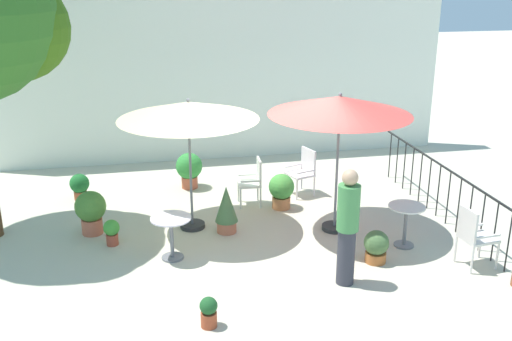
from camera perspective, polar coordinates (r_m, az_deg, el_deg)
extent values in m
plane|color=beige|center=(10.39, 0.64, -6.19)|extent=(60.00, 60.00, 0.00)
cube|color=white|center=(14.15, -3.27, 9.14)|extent=(10.68, 0.30, 4.00)
cube|color=black|center=(11.16, 17.74, 0.21)|extent=(0.03, 5.11, 0.03)
cylinder|color=black|center=(9.77, 23.03, -6.31)|extent=(0.02, 0.02, 1.00)
cylinder|color=black|center=(10.04, 21.89, -5.47)|extent=(0.02, 0.02, 1.00)
cylinder|color=black|center=(10.32, 20.81, -4.67)|extent=(0.02, 0.02, 1.00)
cylinder|color=black|center=(10.60, 19.79, -3.91)|extent=(0.02, 0.02, 1.00)
cylinder|color=black|center=(10.89, 18.83, -3.19)|extent=(0.02, 0.02, 1.00)
cylinder|color=black|center=(11.18, 17.92, -2.51)|extent=(0.02, 0.02, 1.00)
cylinder|color=black|center=(11.47, 17.06, -1.86)|extent=(0.02, 0.02, 1.00)
cylinder|color=black|center=(11.77, 16.24, -1.25)|extent=(0.02, 0.02, 1.00)
cylinder|color=black|center=(12.08, 15.46, -0.66)|extent=(0.02, 0.02, 1.00)
cylinder|color=black|center=(12.39, 14.72, -0.10)|extent=(0.02, 0.02, 1.00)
cylinder|color=black|center=(12.70, 14.02, 0.43)|extent=(0.02, 0.02, 1.00)
cylinder|color=black|center=(13.01, 13.35, 0.93)|extent=(0.02, 0.02, 1.00)
cylinder|color=black|center=(13.32, 12.71, 1.41)|extent=(0.02, 0.02, 1.00)
sphere|color=#366015|center=(10.60, -22.06, 12.57)|extent=(1.74, 1.74, 1.74)
cylinder|color=#2D2D2D|center=(10.67, 7.50, -5.42)|extent=(0.44, 0.44, 0.08)
cylinder|color=slate|center=(10.25, 7.78, 0.50)|extent=(0.04, 0.04, 2.40)
cone|color=#DC4C42|center=(9.97, 8.04, 6.21)|extent=(2.41, 2.41, 0.31)
sphere|color=slate|center=(9.93, 8.09, 7.24)|extent=(0.06, 0.06, 0.06)
cylinder|color=#2D2D2D|center=(10.72, -6.09, -5.24)|extent=(0.44, 0.44, 0.08)
cylinder|color=slate|center=(10.32, -6.31, 0.35)|extent=(0.04, 0.04, 2.28)
cone|color=beige|center=(10.05, -6.51, 5.73)|extent=(2.40, 2.40, 0.29)
sphere|color=slate|center=(10.01, -6.55, 6.72)|extent=(0.06, 0.06, 0.06)
cylinder|color=silver|center=(10.03, 14.26, -3.38)|extent=(0.60, 0.60, 0.02)
cylinder|color=slate|center=(10.17, 14.10, -5.25)|extent=(0.06, 0.06, 0.69)
cylinder|color=slate|center=(10.31, 13.95, -6.93)|extent=(0.33, 0.33, 0.03)
cylinder|color=white|center=(9.41, -8.17, -4.55)|extent=(0.64, 0.64, 0.02)
cylinder|color=slate|center=(9.56, -8.07, -6.49)|extent=(0.06, 0.06, 0.68)
cylinder|color=slate|center=(9.70, -7.98, -8.22)|extent=(0.35, 0.35, 0.03)
cube|color=white|center=(12.06, 4.20, -0.34)|extent=(0.59, 0.61, 0.04)
cube|color=white|center=(12.09, 5.05, 0.98)|extent=(0.18, 0.46, 0.48)
cube|color=white|center=(12.20, 3.62, 0.50)|extent=(0.40, 0.17, 0.03)
cube|color=white|center=(11.85, 4.82, -0.11)|extent=(0.40, 0.17, 0.03)
cylinder|color=white|center=(12.21, 2.76, -1.21)|extent=(0.04, 0.04, 0.42)
cylinder|color=white|center=(11.85, 3.94, -1.87)|extent=(0.04, 0.04, 0.42)
cylinder|color=white|center=(12.43, 4.40, -0.87)|extent=(0.04, 0.04, 0.42)
cylinder|color=white|center=(12.08, 5.60, -1.51)|extent=(0.04, 0.04, 0.42)
cube|color=white|center=(9.80, 20.49, -6.09)|extent=(0.54, 0.50, 0.04)
cube|color=white|center=(9.57, 19.61, -4.88)|extent=(0.09, 0.42, 0.49)
cube|color=white|center=(9.62, 21.31, -5.91)|extent=(0.44, 0.09, 0.03)
cube|color=white|center=(9.90, 19.87, -5.01)|extent=(0.44, 0.09, 0.03)
cylinder|color=white|center=(9.90, 22.10, -7.61)|extent=(0.04, 0.04, 0.45)
cylinder|color=white|center=(10.18, 20.66, -6.68)|extent=(0.04, 0.04, 0.45)
cylinder|color=white|center=(9.63, 19.99, -8.10)|extent=(0.04, 0.04, 0.45)
cylinder|color=white|center=(9.92, 18.57, -7.13)|extent=(0.04, 0.04, 0.45)
cube|color=white|center=(11.50, -0.65, -1.28)|extent=(0.45, 0.46, 0.04)
cube|color=white|center=(11.44, 0.29, -0.03)|extent=(0.07, 0.41, 0.48)
cube|color=white|center=(11.65, -0.77, -0.40)|extent=(0.38, 0.06, 0.03)
cube|color=white|center=(11.28, -0.53, -1.06)|extent=(0.38, 0.06, 0.03)
cylinder|color=white|center=(11.75, -1.70, -2.03)|extent=(0.04, 0.04, 0.41)
cylinder|color=white|center=(11.38, -1.48, -2.75)|extent=(0.04, 0.04, 0.41)
cylinder|color=white|center=(11.79, 0.16, -1.94)|extent=(0.04, 0.04, 0.41)
cylinder|color=white|center=(11.42, 0.44, -2.65)|extent=(0.04, 0.04, 0.41)
cylinder|color=#A35030|center=(12.40, -16.45, -2.27)|extent=(0.26, 0.26, 0.17)
cylinder|color=#382819|center=(12.38, -16.48, -1.94)|extent=(0.23, 0.23, 0.02)
sphere|color=#1C6228|center=(12.32, -16.55, -1.19)|extent=(0.39, 0.39, 0.39)
cylinder|color=#C96B4B|center=(10.48, -2.82, -5.36)|extent=(0.34, 0.34, 0.21)
cylinder|color=#382819|center=(10.44, -2.83, -4.89)|extent=(0.30, 0.30, 0.02)
cone|color=#4A6C3F|center=(10.31, -2.86, -3.21)|extent=(0.40, 0.40, 0.64)
cylinder|color=#B26330|center=(9.66, 11.36, -8.12)|extent=(0.33, 0.33, 0.16)
cylinder|color=#382819|center=(9.63, 11.39, -7.74)|extent=(0.29, 0.29, 0.02)
sphere|color=#4A6C3B|center=(9.55, 11.46, -6.79)|extent=(0.39, 0.39, 0.39)
cylinder|color=#AB482A|center=(7.95, -4.53, -14.02)|extent=(0.21, 0.21, 0.21)
cylinder|color=#382819|center=(7.90, -4.55, -13.46)|extent=(0.19, 0.19, 0.02)
sphere|color=#1D5124|center=(7.84, -4.57, -12.79)|extent=(0.23, 0.23, 0.23)
cylinder|color=#AD4933|center=(10.29, -13.59, -6.42)|extent=(0.20, 0.20, 0.20)
cylinder|color=#382819|center=(10.26, -13.63, -5.98)|extent=(0.18, 0.18, 0.02)
sphere|color=green|center=(10.21, -13.68, -5.34)|extent=(0.27, 0.27, 0.27)
sphere|color=#E64A36|center=(10.28, -14.11, -5.25)|extent=(0.06, 0.06, 0.06)
sphere|color=#E64A36|center=(10.15, -14.04, -5.62)|extent=(0.06, 0.06, 0.06)
sphere|color=#E64A36|center=(10.18, -13.17, -5.19)|extent=(0.07, 0.07, 0.07)
cylinder|color=#C76549|center=(10.79, -15.41, -5.13)|extent=(0.36, 0.36, 0.28)
cylinder|color=#382819|center=(10.73, -15.47, -4.50)|extent=(0.32, 0.32, 0.02)
sphere|color=#497D30|center=(10.64, -15.58, -3.32)|extent=(0.54, 0.54, 0.54)
sphere|color=#B745B3|center=(10.82, -15.35, -3.15)|extent=(0.13, 0.13, 0.13)
sphere|color=#B745B3|center=(10.71, -14.76, -3.16)|extent=(0.12, 0.12, 0.12)
sphere|color=#B745B3|center=(10.72, -14.89, -2.63)|extent=(0.14, 0.14, 0.14)
cylinder|color=#C07344|center=(11.48, 2.43, -3.06)|extent=(0.35, 0.35, 0.23)
cylinder|color=#382819|center=(11.44, 2.44, -2.58)|extent=(0.31, 0.31, 0.02)
sphere|color=green|center=(11.36, 2.46, -1.55)|extent=(0.49, 0.49, 0.49)
cylinder|color=#BC5A3E|center=(12.58, -6.37, -1.11)|extent=(0.34, 0.34, 0.24)
cylinder|color=#382819|center=(12.54, -6.39, -0.62)|extent=(0.30, 0.30, 0.02)
sphere|color=#318A38|center=(12.46, -6.43, 0.43)|extent=(0.55, 0.55, 0.55)
cylinder|color=#33333D|center=(8.83, 8.60, -8.15)|extent=(0.26, 0.26, 0.86)
cylinder|color=#478E4B|center=(8.51, 8.85, -3.55)|extent=(0.37, 0.37, 0.68)
sphere|color=tan|center=(8.35, 9.01, -0.67)|extent=(0.23, 0.23, 0.23)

